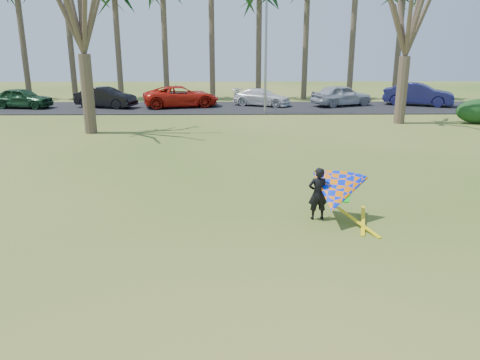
{
  "coord_description": "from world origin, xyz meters",
  "views": [
    {
      "loc": [
        -0.17,
        -10.46,
        4.78
      ],
      "look_at": [
        0.0,
        2.0,
        1.1
      ],
      "focal_mm": 35.0,
      "sensor_mm": 36.0,
      "label": 1
    }
  ],
  "objects_px": {
    "car_0": "(22,98)",
    "car_1": "(106,97)",
    "streetlight": "(268,47)",
    "car_3": "(262,97)",
    "car_2": "(181,96)",
    "bare_tree_right": "(410,10)",
    "car_4": "(341,95)",
    "car_5": "(418,94)",
    "kite_flyer": "(335,193)"
  },
  "relations": [
    {
      "from": "bare_tree_right",
      "to": "car_5",
      "type": "height_order",
      "value": "bare_tree_right"
    },
    {
      "from": "car_0",
      "to": "car_1",
      "type": "height_order",
      "value": "car_1"
    },
    {
      "from": "car_2",
      "to": "car_1",
      "type": "bearing_deg",
      "value": 78.64
    },
    {
      "from": "car_0",
      "to": "car_2",
      "type": "height_order",
      "value": "car_2"
    },
    {
      "from": "car_1",
      "to": "car_2",
      "type": "distance_m",
      "value": 5.62
    },
    {
      "from": "streetlight",
      "to": "car_2",
      "type": "distance_m",
      "value": 8.0
    },
    {
      "from": "bare_tree_right",
      "to": "car_0",
      "type": "xyz_separation_m",
      "value": [
        -25.91,
        6.83,
        -5.76
      ]
    },
    {
      "from": "car_1",
      "to": "car_3",
      "type": "height_order",
      "value": "car_1"
    },
    {
      "from": "car_5",
      "to": "kite_flyer",
      "type": "xyz_separation_m",
      "value": [
        -11.6,
        -24.37,
        -0.07
      ]
    },
    {
      "from": "car_3",
      "to": "car_4",
      "type": "distance_m",
      "value": 6.13
    },
    {
      "from": "bare_tree_right",
      "to": "streetlight",
      "type": "relative_size",
      "value": 1.15
    },
    {
      "from": "car_3",
      "to": "car_5",
      "type": "distance_m",
      "value": 12.17
    },
    {
      "from": "streetlight",
      "to": "kite_flyer",
      "type": "relative_size",
      "value": 3.35
    },
    {
      "from": "car_0",
      "to": "car_3",
      "type": "relative_size",
      "value": 0.98
    },
    {
      "from": "streetlight",
      "to": "car_2",
      "type": "bearing_deg",
      "value": 152.19
    },
    {
      "from": "bare_tree_right",
      "to": "kite_flyer",
      "type": "distance_m",
      "value": 18.89
    },
    {
      "from": "car_3",
      "to": "car_5",
      "type": "xyz_separation_m",
      "value": [
        12.17,
        0.0,
        0.21
      ]
    },
    {
      "from": "car_4",
      "to": "kite_flyer",
      "type": "relative_size",
      "value": 1.98
    },
    {
      "from": "car_2",
      "to": "car_4",
      "type": "xyz_separation_m",
      "value": [
        12.29,
        0.44,
        0.02
      ]
    },
    {
      "from": "car_4",
      "to": "kite_flyer",
      "type": "xyz_separation_m",
      "value": [
        -5.56,
        -24.18,
        -0.02
      ]
    },
    {
      "from": "car_0",
      "to": "car_1",
      "type": "bearing_deg",
      "value": -79.56
    },
    {
      "from": "bare_tree_right",
      "to": "car_2",
      "type": "distance_m",
      "value": 16.93
    },
    {
      "from": "car_3",
      "to": "car_4",
      "type": "relative_size",
      "value": 0.94
    },
    {
      "from": "streetlight",
      "to": "car_0",
      "type": "bearing_deg",
      "value": 171.11
    },
    {
      "from": "car_2",
      "to": "bare_tree_right",
      "type": "bearing_deg",
      "value": -131.92
    },
    {
      "from": "car_2",
      "to": "car_5",
      "type": "xyz_separation_m",
      "value": [
        18.33,
        0.63,
        0.07
      ]
    },
    {
      "from": "car_1",
      "to": "car_5",
      "type": "xyz_separation_m",
      "value": [
        23.94,
        0.95,
        0.1
      ]
    },
    {
      "from": "car_1",
      "to": "kite_flyer",
      "type": "bearing_deg",
      "value": -135.0
    },
    {
      "from": "car_0",
      "to": "streetlight",
      "type": "bearing_deg",
      "value": -90.24
    },
    {
      "from": "car_3",
      "to": "kite_flyer",
      "type": "bearing_deg",
      "value": -156.88
    },
    {
      "from": "car_2",
      "to": "streetlight",
      "type": "bearing_deg",
      "value": -132.35
    },
    {
      "from": "streetlight",
      "to": "car_2",
      "type": "relative_size",
      "value": 1.41
    },
    {
      "from": "streetlight",
      "to": "car_1",
      "type": "relative_size",
      "value": 1.75
    },
    {
      "from": "car_1",
      "to": "car_2",
      "type": "bearing_deg",
      "value": -69.6
    },
    {
      "from": "streetlight",
      "to": "car_3",
      "type": "xyz_separation_m",
      "value": [
        -0.15,
        3.96,
        -3.76
      ]
    },
    {
      "from": "car_0",
      "to": "car_2",
      "type": "bearing_deg",
      "value": -78.89
    },
    {
      "from": "bare_tree_right",
      "to": "car_3",
      "type": "bearing_deg",
      "value": 135.1
    },
    {
      "from": "car_1",
      "to": "car_3",
      "type": "bearing_deg",
      "value": -68.21
    },
    {
      "from": "car_4",
      "to": "kite_flyer",
      "type": "bearing_deg",
      "value": 144.82
    },
    {
      "from": "car_5",
      "to": "bare_tree_right",
      "type": "bearing_deg",
      "value": 176.81
    },
    {
      "from": "car_0",
      "to": "car_5",
      "type": "height_order",
      "value": "car_5"
    },
    {
      "from": "streetlight",
      "to": "car_3",
      "type": "bearing_deg",
      "value": 92.14
    },
    {
      "from": "streetlight",
      "to": "kite_flyer",
      "type": "height_order",
      "value": "streetlight"
    },
    {
      "from": "car_0",
      "to": "car_2",
      "type": "distance_m",
      "value": 11.76
    },
    {
      "from": "car_2",
      "to": "car_4",
      "type": "distance_m",
      "value": 12.29
    },
    {
      "from": "car_2",
      "to": "car_4",
      "type": "bearing_deg",
      "value": -102.47
    },
    {
      "from": "car_4",
      "to": "car_0",
      "type": "bearing_deg",
      "value": 70.02
    },
    {
      "from": "streetlight",
      "to": "car_1",
      "type": "height_order",
      "value": "streetlight"
    },
    {
      "from": "car_5",
      "to": "kite_flyer",
      "type": "height_order",
      "value": "kite_flyer"
    },
    {
      "from": "streetlight",
      "to": "car_1",
      "type": "distance_m",
      "value": 12.83
    }
  ]
}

